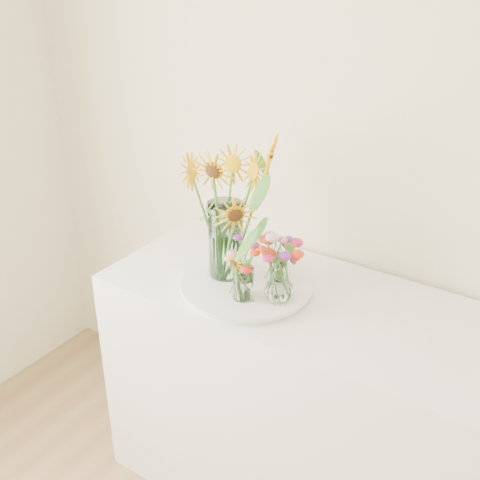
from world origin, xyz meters
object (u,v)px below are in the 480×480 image
(small_vase_b, at_px, (279,282))
(small_vase_c, at_px, (278,269))
(mason_jar, at_px, (226,240))
(tray, at_px, (247,287))
(small_vase_a, at_px, (243,284))
(counter, at_px, (300,401))

(small_vase_b, xyz_separation_m, small_vase_c, (-0.06, 0.10, -0.01))
(mason_jar, distance_m, small_vase_c, 0.20)
(small_vase_c, bearing_deg, tray, -141.96)
(small_vase_a, bearing_deg, small_vase_c, 75.26)
(small_vase_a, bearing_deg, counter, 46.91)
(small_vase_c, bearing_deg, mason_jar, -161.43)
(mason_jar, height_order, small_vase_a, mason_jar)
(counter, bearing_deg, mason_jar, -167.55)
(counter, xyz_separation_m, mason_jar, (-0.28, -0.06, 0.61))
(counter, height_order, small_vase_b, small_vase_b)
(tray, xyz_separation_m, small_vase_c, (0.09, 0.07, 0.06))
(tray, xyz_separation_m, mason_jar, (-0.09, 0.01, 0.15))
(mason_jar, height_order, small_vase_b, mason_jar)
(mason_jar, bearing_deg, small_vase_a, -35.44)
(tray, bearing_deg, small_vase_a, -63.30)
(small_vase_b, bearing_deg, small_vase_c, 121.27)
(tray, height_order, small_vase_c, small_vase_c)
(counter, height_order, small_vase_a, small_vase_a)
(small_vase_a, relative_size, small_vase_c, 1.13)
(counter, relative_size, small_vase_c, 13.68)
(mason_jar, relative_size, small_vase_b, 2.06)
(counter, relative_size, small_vase_a, 12.07)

